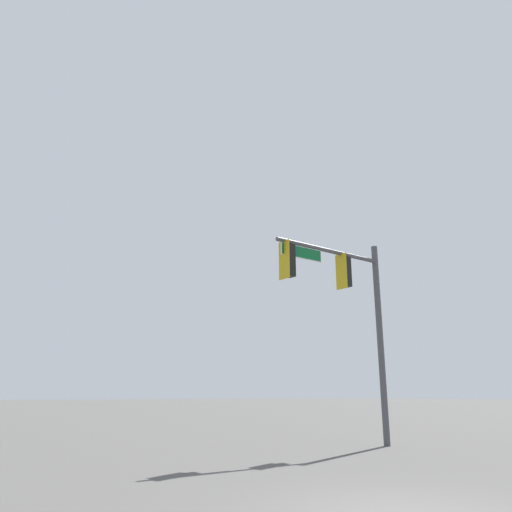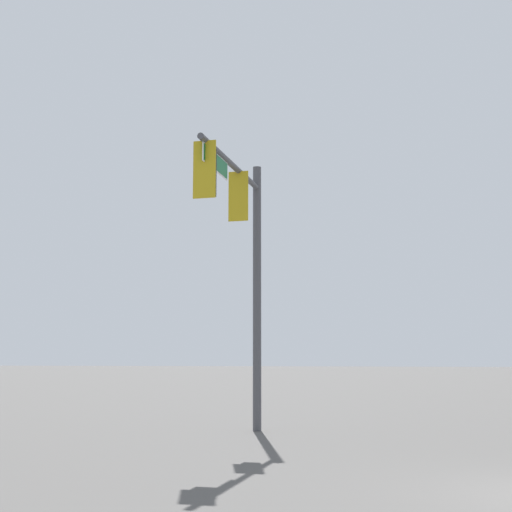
# 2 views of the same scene
# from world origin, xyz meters

# --- Properties ---
(signal_pole_near) EXTENTS (5.01, 0.58, 7.32)m
(signal_pole_near) POSITION_xyz_m (-6.39, -7.17, 5.05)
(signal_pole_near) COLOR #47474C
(signal_pole_near) RESTS_ON ground_plane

